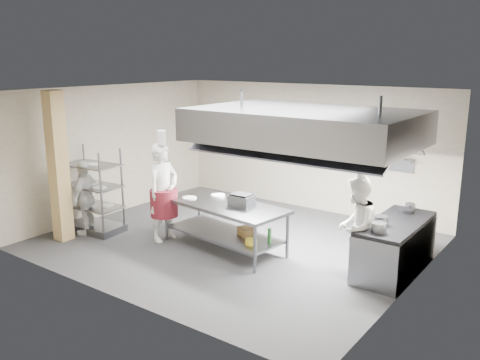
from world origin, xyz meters
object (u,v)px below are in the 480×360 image
Objects in this scene: chef_plating at (86,197)px; chef_line at (356,227)px; chef_head at (164,192)px; pass_rack at (93,190)px; island at (224,226)px; griddle at (242,200)px; stockpot at (381,220)px; cooking_range at (395,248)px.

chef_line is at bearing 80.05° from chef_plating.
chef_head reaches higher than chef_line.
chef_line is at bearing 6.61° from pass_rack.
island is 0.67m from griddle.
chef_plating reaches higher than stockpot.
cooking_range is 0.87m from chef_line.
stockpot is (4.16, 0.86, -0.00)m from chef_head.
cooking_range is at bearing 23.26° from island.
cooking_range is 2.84m from griddle.
chef_head reaches higher than cooking_range.
stockpot is at bearing -115.21° from cooking_range.
pass_rack is 5.51m from chef_line.
pass_rack reaches higher than stockpot.
pass_rack is 0.91× the size of chef_head.
griddle is (3.22, 1.07, 0.23)m from chef_plating.
cooking_range is at bearing 84.16° from chef_plating.
stockpot is (5.73, 1.36, 0.09)m from pass_rack.
chef_plating is (-5.39, -1.32, -0.08)m from chef_line.
chef_line is 7.69× the size of stockpot.
island is at bearing 85.75° from chef_plating.
cooking_range is (5.88, 1.69, -0.47)m from pass_rack.
chef_head reaches higher than griddle.
stockpot is at bearing 8.32° from pass_rack.
chef_line is at bearing -129.92° from cooking_range.
island is 2.97m from stockpot.
pass_rack is at bearing -164.00° from cooking_range.
stockpot is at bearing -75.47° from chef_head.
pass_rack is 3.34m from griddle.
chef_plating reaches higher than griddle.
pass_rack is 0.89× the size of cooking_range.
chef_head is 1.72m from chef_plating.
chef_head is (-4.32, -1.19, 0.56)m from cooking_range.
island is 6.01× the size of griddle.
chef_plating is (-2.85, -1.01, 0.33)m from island.
chef_plating is at bearing 117.12° from chef_head.
stockpot reaches higher than cooking_range.
island is at bearing -163.65° from cooking_range.
chef_plating reaches higher than cooking_range.
pass_rack is 1.64m from chef_head.
griddle is at bearing 84.77° from chef_plating.
pass_rack is (-2.85, -0.80, 0.44)m from island.
chef_line reaches higher than cooking_range.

